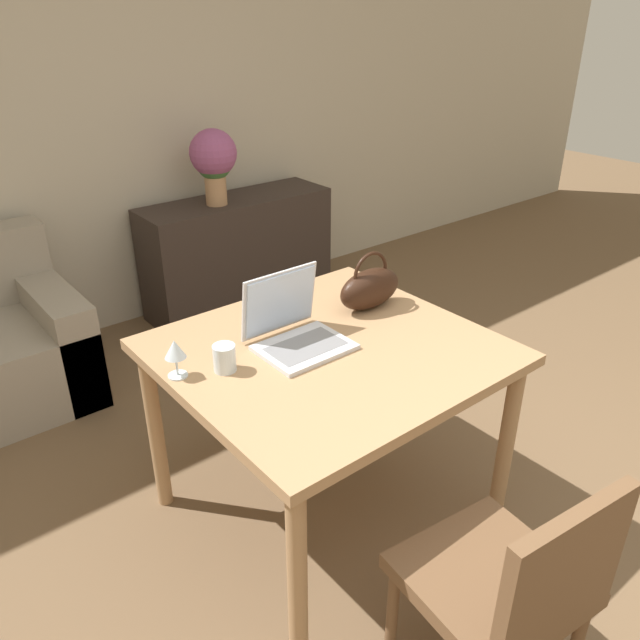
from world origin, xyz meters
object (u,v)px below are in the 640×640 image
at_px(chair, 512,584).
at_px(handbag, 370,288).
at_px(wine_glass, 175,351).
at_px(drinking_glass, 224,358).
at_px(flower_vase, 214,159).
at_px(laptop, 293,325).

distance_m(chair, handbag, 1.20).
distance_m(wine_glass, handbag, 0.84).
bearing_deg(wine_glass, drinking_glass, -24.91).
bearing_deg(flower_vase, wine_glass, -124.09).
relative_size(chair, flower_vase, 1.84).
bearing_deg(laptop, wine_glass, 172.81).
bearing_deg(wine_glass, flower_vase, 55.91).
bearing_deg(drinking_glass, wine_glass, 155.09).
relative_size(laptop, flower_vase, 0.68).
height_order(wine_glass, handbag, handbag).
bearing_deg(drinking_glass, chair, -75.76).
xyz_separation_m(laptop, handbag, (0.41, 0.04, 0.02)).
height_order(laptop, flower_vase, flower_vase).
distance_m(laptop, drinking_glass, 0.29).
height_order(chair, wine_glass, wine_glass).
distance_m(laptop, handbag, 0.41).
xyz_separation_m(drinking_glass, flower_vase, (1.00, 1.75, 0.21)).
bearing_deg(flower_vase, chair, -105.17).
height_order(chair, handbag, handbag).
xyz_separation_m(chair, drinking_glass, (-0.25, 1.00, 0.33)).
bearing_deg(handbag, drinking_glass, -175.79).
height_order(laptop, handbag, laptop).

